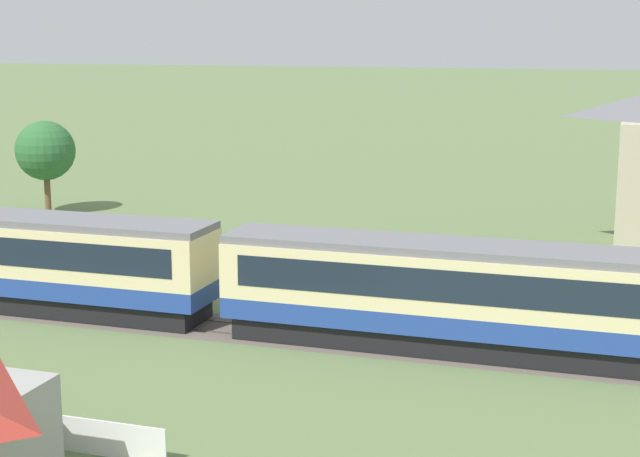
% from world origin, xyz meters
% --- Properties ---
extents(passenger_train, '(81.74, 3.13, 4.11)m').
position_xyz_m(passenger_train, '(-19.02, 0.27, 2.28)').
color(passenger_train, '#234293').
rests_on(passenger_train, ground_plane).
extents(railway_track, '(125.13, 3.60, 0.04)m').
position_xyz_m(railway_track, '(-15.35, 0.27, 0.01)').
color(railway_track, '#665B51').
rests_on(railway_track, ground_plane).
extents(yard_tree_1, '(3.89, 3.89, 6.11)m').
position_xyz_m(yard_tree_1, '(-40.55, 20.34, 4.14)').
color(yard_tree_1, brown).
rests_on(yard_tree_1, ground_plane).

